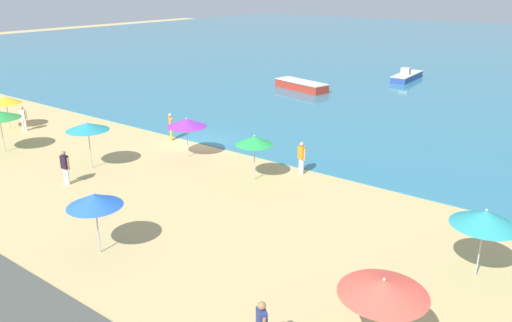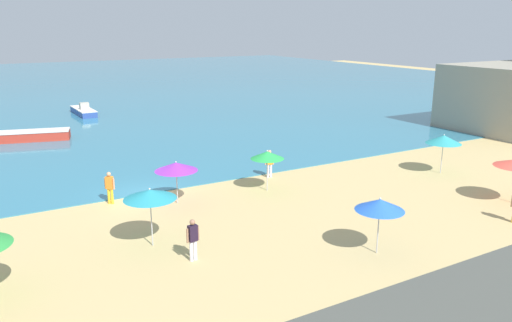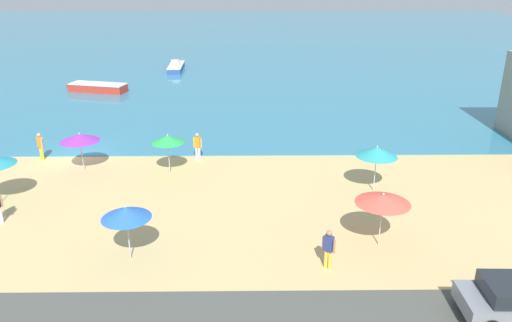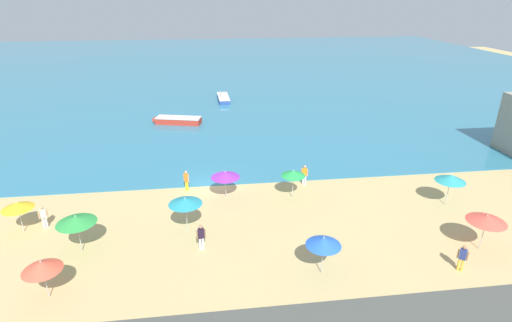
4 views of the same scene
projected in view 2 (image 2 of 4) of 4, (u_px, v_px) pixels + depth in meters
The scene contains 12 objects.
ground_plane at pixel (143, 195), 27.06m from camera, with size 160.00×160.00×0.00m, color tan.
sea at pixel (28, 88), 73.08m from camera, with size 150.00×110.00×0.05m, color teal.
beach_umbrella_0 at pixel (176, 167), 25.30m from camera, with size 2.20×2.20×2.25m.
beach_umbrella_1 at pixel (267, 155), 27.26m from camera, with size 1.85×1.85×2.32m.
beach_umbrella_3 at pixel (444, 139), 30.46m from camera, with size 2.14×2.14×2.49m.
beach_umbrella_5 at pixel (380, 205), 19.61m from camera, with size 1.96×1.96×2.37m.
beach_umbrella_9 at pixel (150, 194), 20.24m from camera, with size 2.17×2.17×2.53m.
bather_0 at pixel (110, 186), 25.48m from camera, with size 0.44×0.42×1.70m.
bather_2 at pixel (193, 238), 19.27m from camera, with size 0.56×0.28×1.71m.
bather_4 at pixel (269, 162), 29.96m from camera, with size 0.54×0.33×1.70m.
skiff_nearshore at pixel (34, 135), 39.65m from camera, with size 5.87×2.98×0.78m.
skiff_offshore at pixel (83, 111), 51.23m from camera, with size 1.71×5.83×1.29m.
Camera 2 is at (-7.45, -25.28, 8.87)m, focal length 35.00 mm.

